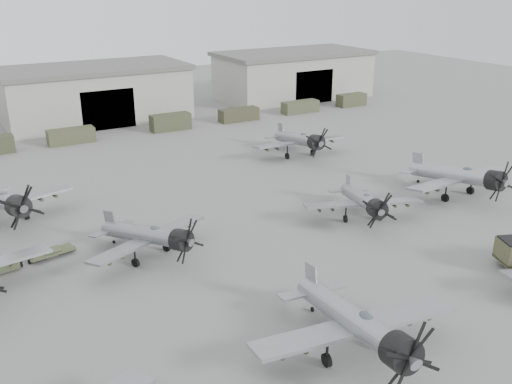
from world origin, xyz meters
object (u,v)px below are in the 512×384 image
(aircraft_near_1, at_px, (359,324))
(aircraft_mid_3, at_px, (461,176))
(aircraft_mid_1, at_px, (151,236))
(tug_trailer, at_px, (24,260))
(aircraft_mid_2, at_px, (364,201))
(aircraft_far_1, at_px, (301,140))
(aircraft_far_0, at_px, (3,201))

(aircraft_near_1, xyz_separation_m, aircraft_mid_3, (26.67, 15.75, -0.03))
(aircraft_mid_1, bearing_deg, tug_trailer, 133.42)
(aircraft_mid_2, height_order, aircraft_mid_3, aircraft_mid_3)
(aircraft_far_1, bearing_deg, aircraft_near_1, -114.56)
(aircraft_mid_1, relative_size, tug_trailer, 1.76)
(aircraft_mid_2, xyz_separation_m, aircraft_mid_3, (12.74, -0.25, 0.36))
(tug_trailer, bearing_deg, aircraft_far_0, 79.90)
(tug_trailer, bearing_deg, aircraft_mid_2, -23.80)
(aircraft_far_0, bearing_deg, aircraft_mid_2, -41.48)
(aircraft_near_1, bearing_deg, aircraft_far_0, 122.91)
(aircraft_mid_3, bearing_deg, aircraft_mid_1, 172.47)
(aircraft_far_0, distance_m, aircraft_far_1, 36.21)
(aircraft_mid_2, distance_m, aircraft_far_1, 21.14)
(aircraft_mid_1, height_order, aircraft_mid_3, aircraft_mid_3)
(aircraft_mid_1, height_order, aircraft_mid_2, aircraft_mid_1)
(aircraft_mid_2, distance_m, tug_trailer, 30.15)
(aircraft_mid_2, bearing_deg, aircraft_mid_1, -166.03)
(tug_trailer, bearing_deg, aircraft_far_1, 9.59)
(aircraft_far_0, height_order, tug_trailer, aircraft_far_0)
(aircraft_mid_1, relative_size, aircraft_mid_3, 0.85)
(aircraft_near_1, distance_m, aircraft_mid_2, 21.22)
(aircraft_mid_1, xyz_separation_m, aircraft_far_0, (-9.42, 13.35, 0.29))
(aircraft_near_1, xyz_separation_m, tug_trailer, (-15.40, 22.76, -1.96))
(aircraft_mid_3, xyz_separation_m, aircraft_far_0, (-42.19, 16.28, -0.03))
(aircraft_mid_3, bearing_deg, aircraft_far_0, 156.48)
(aircraft_mid_2, distance_m, aircraft_far_0, 33.53)
(aircraft_mid_1, distance_m, tug_trailer, 10.28)
(aircraft_mid_1, distance_m, aircraft_far_1, 31.77)
(aircraft_mid_2, bearing_deg, aircraft_near_1, -109.47)
(aircraft_near_1, relative_size, aircraft_mid_3, 1.02)
(aircraft_far_0, xyz_separation_m, tug_trailer, (0.12, -9.27, -1.90))
(aircraft_mid_1, bearing_deg, aircraft_mid_3, -28.00)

